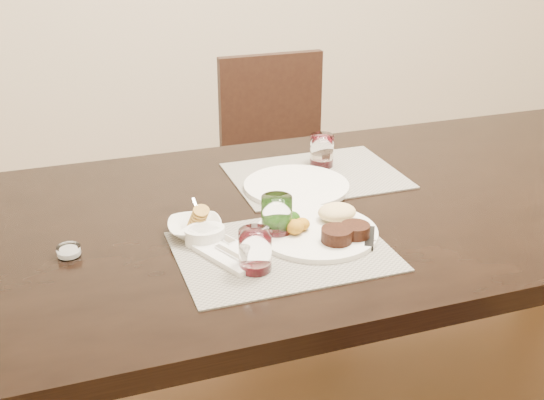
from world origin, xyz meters
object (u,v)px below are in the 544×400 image
object	(u,v)px
steak_knife	(364,233)
chair_far	(280,160)
cracker_bowl	(195,227)
dinner_plate	(323,228)
far_plate	(296,186)
wine_glass_near	(277,219)

from	to	relation	value
steak_knife	chair_far	bearing A→B (deg)	108.66
steak_knife	cracker_bowl	distance (m)	0.39
steak_knife	cracker_bowl	xyz separation A→B (m)	(-0.36, 0.13, 0.01)
dinner_plate	far_plate	bearing A→B (deg)	59.27
dinner_plate	wine_glass_near	xyz separation A→B (m)	(-0.10, 0.03, 0.03)
chair_far	far_plate	size ratio (longest dim) A/B	3.23
steak_knife	wine_glass_near	xyz separation A→B (m)	(-0.19, 0.06, 0.04)
dinner_plate	cracker_bowl	bearing A→B (deg)	137.88
chair_far	far_plate	distance (m)	0.90
cracker_bowl	far_plate	xyz separation A→B (m)	(0.31, 0.17, -0.01)
cracker_bowl	far_plate	bearing A→B (deg)	28.48
chair_far	dinner_plate	distance (m)	1.16
chair_far	cracker_bowl	world-z (taller)	chair_far
cracker_bowl	wine_glass_near	distance (m)	0.19
cracker_bowl	wine_glass_near	bearing A→B (deg)	-21.85
cracker_bowl	dinner_plate	bearing A→B (deg)	-19.57
chair_far	far_plate	world-z (taller)	chair_far
cracker_bowl	wine_glass_near	size ratio (longest dim) A/B	1.45
cracker_bowl	chair_far	bearing A→B (deg)	60.40
wine_glass_near	steak_knife	bearing A→B (deg)	-18.54
dinner_plate	far_plate	world-z (taller)	dinner_plate
steak_knife	cracker_bowl	bearing A→B (deg)	-171.41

